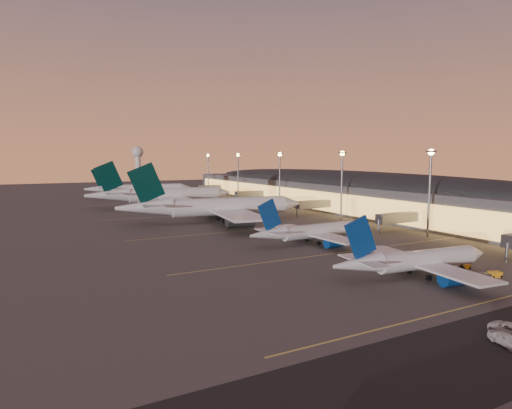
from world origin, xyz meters
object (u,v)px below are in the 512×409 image
object	(u,v)px
airliner_wide_near	(214,207)
baggage_tug_c	(344,241)
radar_tower	(138,160)
airliner_wide_mid	(162,195)
baggage_tug_a	(493,275)
airliner_narrow_south	(414,261)
airliner_narrow_north	(309,232)
baggage_tug_b	(463,267)
service_van_c	(506,339)
airliner_wide_far	(140,189)

from	to	relation	value
airliner_wide_near	baggage_tug_c	size ratio (longest dim) A/B	21.11
radar_tower	baggage_tug_c	size ratio (longest dim) A/B	10.04
radar_tower	baggage_tug_c	world-z (taller)	radar_tower
baggage_tug_c	airliner_wide_mid	bearing A→B (deg)	95.95
baggage_tug_a	airliner_narrow_south	bearing A→B (deg)	169.30
airliner_narrow_north	baggage_tug_a	world-z (taller)	airliner_narrow_north
airliner_narrow_north	baggage_tug_b	distance (m)	39.44
radar_tower	baggage_tug_b	distance (m)	290.36
airliner_narrow_north	baggage_tug_c	size ratio (longest dim) A/B	11.20
airliner_wide_mid	baggage_tug_a	bearing A→B (deg)	-77.57
airliner_wide_near	baggage_tug_c	xyz separation A→B (m)	(16.98, -51.47, -5.20)
baggage_tug_b	airliner_wide_near	bearing A→B (deg)	101.33
service_van_c	airliner_narrow_south	bearing A→B (deg)	77.06
baggage_tug_c	airliner_wide_far	bearing A→B (deg)	92.00
airliner_wide_near	airliner_wide_far	world-z (taller)	airliner_wide_near
baggage_tug_c	baggage_tug_b	bearing A→B (deg)	-87.71
airliner_narrow_north	radar_tower	distance (m)	253.51
radar_tower	baggage_tug_b	world-z (taller)	radar_tower
airliner_wide_far	baggage_tug_a	xyz separation A→B (m)	(21.89, -202.20, -4.50)
airliner_narrow_south	radar_tower	xyz separation A→B (m)	(12.76, 289.28, 18.52)
service_van_c	baggage_tug_a	bearing A→B (deg)	49.87
airliner_narrow_north	baggage_tug_a	distance (m)	45.81
airliner_wide_near	radar_tower	xyz separation A→B (m)	(19.40, 204.49, 16.24)
airliner_wide_near	airliner_wide_far	size ratio (longest dim) A/B	1.13
baggage_tug_a	baggage_tug_c	distance (m)	40.56
airliner_narrow_north	radar_tower	bearing A→B (deg)	85.22
airliner_wide_near	radar_tower	world-z (taller)	radar_tower
baggage_tug_b	baggage_tug_a	bearing A→B (deg)	-94.31
airliner_wide_far	radar_tower	bearing A→B (deg)	83.67
baggage_tug_b	radar_tower	bearing A→B (deg)	87.82
airliner_narrow_south	airliner_wide_far	world-z (taller)	airliner_wide_far
airliner_narrow_north	airliner_wide_near	world-z (taller)	airliner_wide_near
radar_tower	baggage_tug_c	distance (m)	256.87
airliner_narrow_north	airliner_wide_far	distance (m)	158.66
baggage_tug_b	airliner_narrow_north	bearing A→B (deg)	107.34
airliner_wide_mid	service_van_c	world-z (taller)	airliner_wide_mid
radar_tower	baggage_tug_a	world-z (taller)	radar_tower
airliner_wide_near	airliner_wide_far	bearing A→B (deg)	98.19
airliner_narrow_north	baggage_tug_b	xyz separation A→B (m)	(13.34, -37.01, -2.84)
baggage_tug_c	service_van_c	distance (m)	65.07
airliner_narrow_south	baggage_tug_c	bearing A→B (deg)	79.33
airliner_narrow_north	radar_tower	world-z (taller)	radar_tower
service_van_c	baggage_tug_b	bearing A→B (deg)	57.85
airliner_narrow_north	baggage_tug_b	world-z (taller)	airliner_narrow_north
airliner_narrow_south	baggage_tug_b	xyz separation A→B (m)	(14.29, -0.29, -2.84)
radar_tower	service_van_c	world-z (taller)	radar_tower
airliner_wide_near	airliner_wide_mid	world-z (taller)	airliner_wide_mid
service_van_c	airliner_wide_far	bearing A→B (deg)	102.89
airliner_wide_mid	radar_tower	xyz separation A→B (m)	(22.31, 147.14, 16.19)
airliner_narrow_south	airliner_wide_mid	size ratio (longest dim) A/B	0.53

